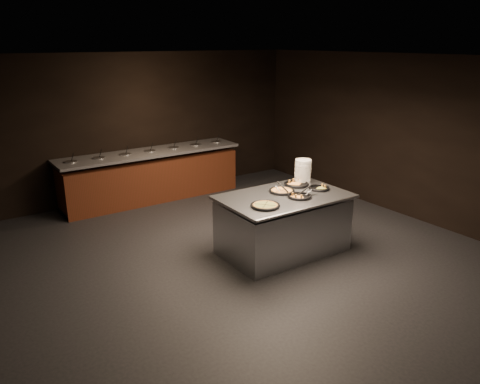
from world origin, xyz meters
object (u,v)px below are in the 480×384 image
(serving_counter, at_px, (283,225))
(plate_stack, at_px, (303,171))
(pan_veggie_whole, at_px, (265,205))
(pan_cheese_whole, at_px, (282,191))

(serving_counter, xyz_separation_m, plate_stack, (0.70, 0.37, 0.66))
(serving_counter, relative_size, pan_veggie_whole, 4.64)
(plate_stack, height_order, pan_cheese_whole, plate_stack)
(plate_stack, distance_m, pan_veggie_whole, 1.39)
(plate_stack, xyz_separation_m, pan_veggie_whole, (-1.24, -0.62, -0.16))
(serving_counter, relative_size, plate_stack, 5.24)
(pan_cheese_whole, bearing_deg, pan_veggie_whole, -147.89)
(plate_stack, xyz_separation_m, pan_cheese_whole, (-0.63, -0.23, -0.16))
(plate_stack, height_order, pan_veggie_whole, plate_stack)
(pan_veggie_whole, relative_size, pan_cheese_whole, 1.06)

